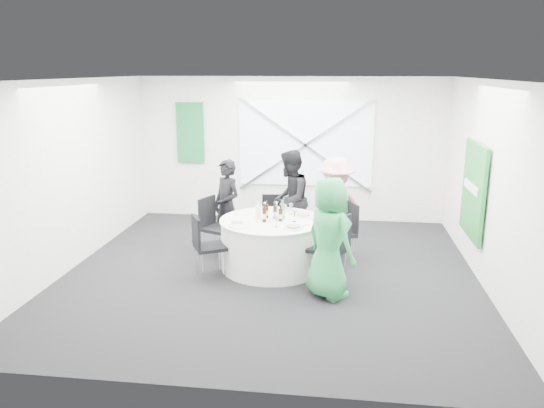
# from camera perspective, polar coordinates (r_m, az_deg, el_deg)

# --- Properties ---
(floor) EXTENTS (6.00, 6.00, 0.00)m
(floor) POSITION_cam_1_polar(r_m,az_deg,el_deg) (7.94, -0.19, -7.36)
(floor) COLOR black
(floor) RESTS_ON ground
(ceiling) EXTENTS (6.00, 6.00, 0.00)m
(ceiling) POSITION_cam_1_polar(r_m,az_deg,el_deg) (7.38, -0.21, 13.28)
(ceiling) COLOR white
(ceiling) RESTS_ON wall_back
(wall_back) EXTENTS (6.00, 0.00, 6.00)m
(wall_back) POSITION_cam_1_polar(r_m,az_deg,el_deg) (10.47, 1.98, 5.90)
(wall_back) COLOR white
(wall_back) RESTS_ON floor
(wall_front) EXTENTS (6.00, 0.00, 6.00)m
(wall_front) POSITION_cam_1_polar(r_m,az_deg,el_deg) (4.68, -5.06, -4.89)
(wall_front) COLOR white
(wall_front) RESTS_ON floor
(wall_left) EXTENTS (0.00, 6.00, 6.00)m
(wall_left) POSITION_cam_1_polar(r_m,az_deg,el_deg) (8.47, -20.79, 2.94)
(wall_left) COLOR white
(wall_left) RESTS_ON floor
(wall_right) EXTENTS (0.00, 6.00, 6.00)m
(wall_right) POSITION_cam_1_polar(r_m,az_deg,el_deg) (7.74, 22.40, 1.80)
(wall_right) COLOR white
(wall_right) RESTS_ON floor
(window_panel) EXTENTS (2.60, 0.03, 1.60)m
(window_panel) POSITION_cam_1_polar(r_m,az_deg,el_deg) (10.40, 3.62, 6.37)
(window_panel) COLOR silver
(window_panel) RESTS_ON wall_back
(window_brace_a) EXTENTS (2.63, 0.05, 1.84)m
(window_brace_a) POSITION_cam_1_polar(r_m,az_deg,el_deg) (10.36, 3.61, 6.34)
(window_brace_a) COLOR silver
(window_brace_a) RESTS_ON window_panel
(window_brace_b) EXTENTS (2.63, 0.05, 1.84)m
(window_brace_b) POSITION_cam_1_polar(r_m,az_deg,el_deg) (10.36, 3.61, 6.34)
(window_brace_b) COLOR silver
(window_brace_b) RESTS_ON window_panel
(green_banner) EXTENTS (0.55, 0.04, 1.20)m
(green_banner) POSITION_cam_1_polar(r_m,az_deg,el_deg) (10.76, -8.79, 7.57)
(green_banner) COLOR #136333
(green_banner) RESTS_ON wall_back
(green_sign) EXTENTS (0.05, 1.20, 1.40)m
(green_sign) POSITION_cam_1_polar(r_m,az_deg,el_deg) (8.34, 20.85, 1.36)
(green_sign) COLOR #178027
(green_sign) RESTS_ON wall_right
(banquet_table) EXTENTS (1.56, 1.56, 0.76)m
(banquet_table) POSITION_cam_1_polar(r_m,az_deg,el_deg) (8.00, 0.00, -4.30)
(banquet_table) COLOR white
(banquet_table) RESTS_ON floor
(chair_back) EXTENTS (0.43, 0.43, 0.85)m
(chair_back) POSITION_cam_1_polar(r_m,az_deg,el_deg) (9.07, 0.07, -1.29)
(chair_back) COLOR black
(chair_back) RESTS_ON floor
(chair_back_left) EXTENTS (0.57, 0.57, 0.95)m
(chair_back_left) POSITION_cam_1_polar(r_m,az_deg,el_deg) (8.53, -6.34, -1.93)
(chair_back_left) COLOR black
(chair_back_left) RESTS_ON floor
(chair_back_right) EXTENTS (0.56, 0.55, 0.93)m
(chair_back_right) POSITION_cam_1_polar(r_m,az_deg,el_deg) (8.32, 7.88, -2.51)
(chair_back_right) COLOR black
(chair_back_right) RESTS_ON floor
(chair_front_right) EXTENTS (0.63, 0.62, 1.00)m
(chair_front_right) POSITION_cam_1_polar(r_m,az_deg,el_deg) (7.38, 6.68, -4.30)
(chair_front_right) COLOR black
(chair_front_right) RESTS_ON floor
(chair_front_left) EXTENTS (0.57, 0.57, 0.92)m
(chair_front_left) POSITION_cam_1_polar(r_m,az_deg,el_deg) (7.65, -7.29, -4.04)
(chair_front_left) COLOR black
(chair_front_left) RESTS_ON floor
(person_man_back_left) EXTENTS (0.66, 0.64, 1.52)m
(person_man_back_left) POSITION_cam_1_polar(r_m,az_deg,el_deg) (8.70, -4.87, -0.19)
(person_man_back_left) COLOR black
(person_man_back_left) RESTS_ON floor
(person_man_back) EXTENTS (0.57, 0.87, 1.65)m
(person_man_back) POSITION_cam_1_polar(r_m,az_deg,el_deg) (8.81, 1.92, 0.48)
(person_man_back) COLOR black
(person_man_back) RESTS_ON floor
(person_woman_pink) EXTENTS (1.11, 1.01, 1.60)m
(person_woman_pink) POSITION_cam_1_polar(r_m,az_deg,el_deg) (8.50, 6.81, -0.33)
(person_woman_pink) COLOR pink
(person_woman_pink) RESTS_ON floor
(person_woman_green) EXTENTS (0.91, 0.92, 1.61)m
(person_woman_green) POSITION_cam_1_polar(r_m,az_deg,el_deg) (6.93, 6.18, -3.68)
(person_woman_green) COLOR green
(person_woman_green) RESTS_ON floor
(plate_back) EXTENTS (0.29, 0.29, 0.01)m
(plate_back) POSITION_cam_1_polar(r_m,az_deg,el_deg) (8.38, 0.96, -0.67)
(plate_back) COLOR silver
(plate_back) RESTS_ON banquet_table
(plate_back_left) EXTENTS (0.28, 0.28, 0.01)m
(plate_back_left) POSITION_cam_1_polar(r_m,az_deg,el_deg) (8.25, -3.00, -0.92)
(plate_back_left) COLOR silver
(plate_back_left) RESTS_ON banquet_table
(plate_back_right) EXTENTS (0.30, 0.30, 0.04)m
(plate_back_right) POSITION_cam_1_polar(r_m,az_deg,el_deg) (8.08, 3.42, -1.21)
(plate_back_right) COLOR silver
(plate_back_right) RESTS_ON banquet_table
(plate_front_right) EXTENTS (0.28, 0.28, 0.04)m
(plate_front_right) POSITION_cam_1_polar(r_m,az_deg,el_deg) (7.46, 2.31, -2.51)
(plate_front_right) COLOR silver
(plate_front_right) RESTS_ON banquet_table
(plate_front_left) EXTENTS (0.27, 0.27, 0.01)m
(plate_front_left) POSITION_cam_1_polar(r_m,az_deg,el_deg) (7.56, -3.68, -2.38)
(plate_front_left) COLOR silver
(plate_front_left) RESTS_ON banquet_table
(napkin) EXTENTS (0.17, 0.13, 0.04)m
(napkin) POSITION_cam_1_polar(r_m,az_deg,el_deg) (7.68, -3.77, -1.87)
(napkin) COLOR white
(napkin) RESTS_ON plate_front_left
(beer_bottle_a) EXTENTS (0.06, 0.06, 0.27)m
(beer_bottle_a) POSITION_cam_1_polar(r_m,az_deg,el_deg) (7.94, -0.60, -0.80)
(beer_bottle_a) COLOR #351C09
(beer_bottle_a) RESTS_ON banquet_table
(beer_bottle_b) EXTENTS (0.06, 0.06, 0.25)m
(beer_bottle_b) POSITION_cam_1_polar(r_m,az_deg,el_deg) (7.91, 0.34, -0.92)
(beer_bottle_b) COLOR #351C09
(beer_bottle_b) RESTS_ON banquet_table
(beer_bottle_c) EXTENTS (0.06, 0.06, 0.24)m
(beer_bottle_c) POSITION_cam_1_polar(r_m,az_deg,el_deg) (7.79, 0.91, -1.19)
(beer_bottle_c) COLOR #351C09
(beer_bottle_c) RESTS_ON banquet_table
(beer_bottle_d) EXTENTS (0.06, 0.06, 0.28)m
(beer_bottle_d) POSITION_cam_1_polar(r_m,az_deg,el_deg) (7.74, -0.83, -1.17)
(beer_bottle_d) COLOR #351C09
(beer_bottle_d) RESTS_ON banquet_table
(green_water_bottle) EXTENTS (0.08, 0.08, 0.29)m
(green_water_bottle) POSITION_cam_1_polar(r_m,az_deg,el_deg) (7.91, 1.13, -0.80)
(green_water_bottle) COLOR green
(green_water_bottle) RESTS_ON banquet_table
(clear_water_bottle) EXTENTS (0.08, 0.08, 0.28)m
(clear_water_bottle) POSITION_cam_1_polar(r_m,az_deg,el_deg) (7.86, -1.48, -0.93)
(clear_water_bottle) COLOR silver
(clear_water_bottle) RESTS_ON banquet_table
(wine_glass_a) EXTENTS (0.07, 0.07, 0.17)m
(wine_glass_a) POSITION_cam_1_polar(r_m,az_deg,el_deg) (7.49, 0.47, -1.56)
(wine_glass_a) COLOR white
(wine_glass_a) RESTS_ON banquet_table
(wine_glass_b) EXTENTS (0.07, 0.07, 0.17)m
(wine_glass_b) POSITION_cam_1_polar(r_m,az_deg,el_deg) (8.24, 0.41, -0.09)
(wine_glass_b) COLOR white
(wine_glass_b) RESTS_ON banquet_table
(wine_glass_c) EXTENTS (0.07, 0.07, 0.17)m
(wine_glass_c) POSITION_cam_1_polar(r_m,az_deg,el_deg) (7.75, 2.44, -1.03)
(wine_glass_c) COLOR white
(wine_glass_c) RESTS_ON banquet_table
(wine_glass_d) EXTENTS (0.07, 0.07, 0.17)m
(wine_glass_d) POSITION_cam_1_polar(r_m,az_deg,el_deg) (8.16, 2.06, -0.24)
(wine_glass_d) COLOR white
(wine_glass_d) RESTS_ON banquet_table
(wine_glass_e) EXTENTS (0.07, 0.07, 0.17)m
(wine_glass_e) POSITION_cam_1_polar(r_m,az_deg,el_deg) (8.20, -0.74, -0.15)
(wine_glass_e) COLOR white
(wine_glass_e) RESTS_ON banquet_table
(fork_a) EXTENTS (0.10, 0.13, 0.01)m
(fork_a) POSITION_cam_1_polar(r_m,az_deg,el_deg) (7.41, 2.18, -2.74)
(fork_a) COLOR silver
(fork_a) RESTS_ON banquet_table
(knife_a) EXTENTS (0.11, 0.12, 0.01)m
(knife_a) POSITION_cam_1_polar(r_m,az_deg,el_deg) (7.62, 3.74, -2.27)
(knife_a) COLOR silver
(knife_a) RESTS_ON banquet_table
(fork_b) EXTENTS (0.10, 0.13, 0.01)m
(fork_b) POSITION_cam_1_polar(r_m,az_deg,el_deg) (7.77, -4.13, -1.94)
(fork_b) COLOR silver
(fork_b) RESTS_ON banquet_table
(knife_b) EXTENTS (0.11, 0.12, 0.01)m
(knife_b) POSITION_cam_1_polar(r_m,az_deg,el_deg) (7.45, -2.64, -2.65)
(knife_b) COLOR silver
(knife_b) RESTS_ON banquet_table
(fork_c) EXTENTS (0.15, 0.02, 0.01)m
(fork_c) POSITION_cam_1_polar(r_m,az_deg,el_deg) (8.38, 1.81, -0.70)
(fork_c) COLOR silver
(fork_c) RESTS_ON banquet_table
(knife_c) EXTENTS (0.15, 0.02, 0.01)m
(knife_c) POSITION_cam_1_polar(r_m,az_deg,el_deg) (8.43, -0.83, -0.61)
(knife_c) COLOR silver
(knife_c) RESTS_ON banquet_table
(fork_d) EXTENTS (0.08, 0.14, 0.01)m
(fork_d) POSITION_cam_1_polar(r_m,az_deg,el_deg) (8.31, -2.61, -0.84)
(fork_d) COLOR silver
(fork_d) RESTS_ON banquet_table
(knife_d) EXTENTS (0.10, 0.13, 0.01)m
(knife_d) POSITION_cam_1_polar(r_m,az_deg,el_deg) (8.14, -3.64, -1.17)
(knife_d) COLOR silver
(knife_d) RESTS_ON banquet_table
(fork_e) EXTENTS (0.08, 0.14, 0.01)m
(fork_e) POSITION_cam_1_polar(r_m,az_deg,el_deg) (7.93, 4.16, -1.61)
(fork_e) COLOR silver
(fork_e) RESTS_ON banquet_table
(knife_e) EXTENTS (0.10, 0.13, 0.01)m
(knife_e) POSITION_cam_1_polar(r_m,az_deg,el_deg) (8.28, 2.88, -0.91)
(knife_e) COLOR silver
(knife_e) RESTS_ON banquet_table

